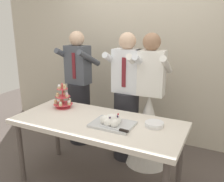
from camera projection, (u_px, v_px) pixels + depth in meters
The scene contains 8 objects.
rear_wall at pixel (144, 45), 3.59m from camera, with size 5.20×0.10×2.90m, color beige.
dessert_table at pixel (98, 127), 2.56m from camera, with size 1.80×0.80×0.78m.
cupcake_stand at pixel (63, 99), 2.91m from camera, with size 0.23×0.23×0.31m.
main_cake_tray at pixel (112, 122), 2.41m from camera, with size 0.44×0.31×0.13m.
plate_stack at pixel (154, 124), 2.40m from camera, with size 0.19×0.19×0.04m.
person_groom at pixel (126, 105), 3.11m from camera, with size 0.47×0.50×1.66m.
person_bride at pixel (148, 120), 3.04m from camera, with size 0.56×0.56×1.66m.
person_guest at pixel (79, 95), 3.55m from camera, with size 0.48×0.51×1.66m.
Camera 1 is at (1.18, -2.04, 1.77)m, focal length 38.78 mm.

